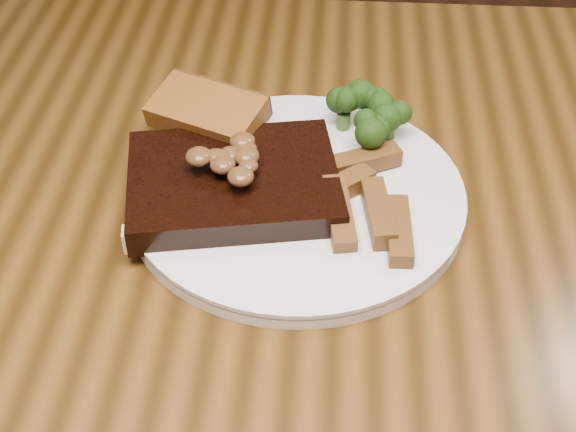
{
  "coord_description": "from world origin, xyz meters",
  "views": [
    {
      "loc": [
        0.04,
        -0.5,
        1.23
      ],
      "look_at": [
        0.01,
        -0.0,
        0.78
      ],
      "focal_mm": 50.0,
      "sensor_mm": 36.0,
      "label": 1
    }
  ],
  "objects_px": {
    "plate": "(297,197)",
    "steak": "(233,184)",
    "dining_table": "(282,312)",
    "garlic_bread": "(208,129)",
    "potato_wedges": "(384,196)",
    "chair_far": "(214,75)"
  },
  "relations": [
    {
      "from": "garlic_bread",
      "to": "potato_wedges",
      "type": "bearing_deg",
      "value": -4.75
    },
    {
      "from": "dining_table",
      "to": "potato_wedges",
      "type": "distance_m",
      "value": 0.15
    },
    {
      "from": "potato_wedges",
      "to": "chair_far",
      "type": "bearing_deg",
      "value": 112.11
    },
    {
      "from": "potato_wedges",
      "to": "dining_table",
      "type": "bearing_deg",
      "value": -156.27
    },
    {
      "from": "dining_table",
      "to": "chair_far",
      "type": "xyz_separation_m",
      "value": [
        -0.17,
        0.67,
        -0.16
      ]
    },
    {
      "from": "steak",
      "to": "potato_wedges",
      "type": "height_order",
      "value": "steak"
    },
    {
      "from": "dining_table",
      "to": "plate",
      "type": "relative_size",
      "value": 5.28
    },
    {
      "from": "garlic_bread",
      "to": "potato_wedges",
      "type": "xyz_separation_m",
      "value": [
        0.17,
        -0.09,
        0.0
      ]
    },
    {
      "from": "chair_far",
      "to": "potato_wedges",
      "type": "height_order",
      "value": "chair_far"
    },
    {
      "from": "steak",
      "to": "garlic_bread",
      "type": "xyz_separation_m",
      "value": [
        -0.03,
        0.08,
        -0.0
      ]
    },
    {
      "from": "garlic_bread",
      "to": "plate",
      "type": "bearing_deg",
      "value": -16.41
    },
    {
      "from": "plate",
      "to": "steak",
      "type": "xyz_separation_m",
      "value": [
        -0.06,
        -0.01,
        0.02
      ]
    },
    {
      "from": "plate",
      "to": "chair_far",
      "type": "bearing_deg",
      "value": 106.19
    },
    {
      "from": "chair_far",
      "to": "potato_wedges",
      "type": "relative_size",
      "value": 9.03
    },
    {
      "from": "plate",
      "to": "garlic_bread",
      "type": "xyz_separation_m",
      "value": [
        -0.09,
        0.07,
        0.02
      ]
    },
    {
      "from": "plate",
      "to": "steak",
      "type": "relative_size",
      "value": 1.65
    },
    {
      "from": "plate",
      "to": "steak",
      "type": "height_order",
      "value": "steak"
    },
    {
      "from": "dining_table",
      "to": "potato_wedges",
      "type": "xyz_separation_m",
      "value": [
        0.09,
        0.04,
        0.12
      ]
    },
    {
      "from": "dining_table",
      "to": "garlic_bread",
      "type": "distance_m",
      "value": 0.19
    },
    {
      "from": "dining_table",
      "to": "garlic_bread",
      "type": "height_order",
      "value": "garlic_bread"
    },
    {
      "from": "steak",
      "to": "dining_table",
      "type": "bearing_deg",
      "value": -54.01
    },
    {
      "from": "chair_far",
      "to": "plate",
      "type": "distance_m",
      "value": 0.7
    }
  ]
}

